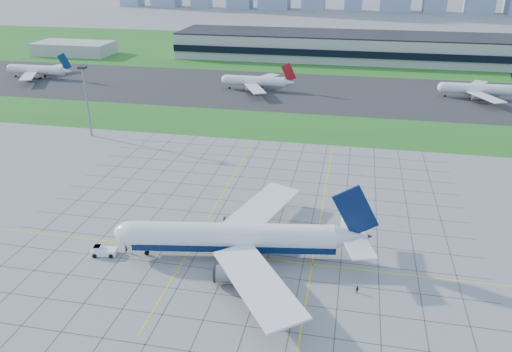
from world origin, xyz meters
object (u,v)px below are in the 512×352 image
(light_mast, at_px, (86,93))
(airliner, at_px, (236,238))
(crew_near, at_px, (126,249))
(crew_far, at_px, (357,290))
(distant_jet_0, at_px, (38,70))
(pushback_tug, at_px, (103,251))
(distant_jet_2, at_px, (478,89))
(distant_jet_1, at_px, (256,81))

(light_mast, xyz_separation_m, airliner, (71.04, -67.38, -11.21))
(light_mast, height_order, crew_near, light_mast)
(airliner, xyz_separation_m, crew_far, (26.61, -7.81, -4.18))
(crew_near, distance_m, distant_jet_0, 191.66)
(pushback_tug, relative_size, crew_near, 4.42)
(distant_jet_0, height_order, distant_jet_2, same)
(crew_far, bearing_deg, light_mast, 163.96)
(distant_jet_0, distance_m, distant_jet_2, 222.60)
(pushback_tug, height_order, crew_far, pushback_tug)
(airliner, bearing_deg, pushback_tug, -179.29)
(airliner, xyz_separation_m, distant_jet_1, (-24.64, 144.82, -0.49))
(light_mast, bearing_deg, distant_jet_1, 59.07)
(distant_jet_0, bearing_deg, distant_jet_1, -0.87)
(distant_jet_0, bearing_deg, distant_jet_2, 0.91)
(crew_far, xyz_separation_m, distant_jet_0, (-170.88, 154.46, 3.69))
(distant_jet_0, height_order, distant_jet_1, same)
(airliner, relative_size, distant_jet_2, 1.36)
(airliner, height_order, distant_jet_0, airliner)
(light_mast, height_order, distant_jet_1, light_mast)
(distant_jet_2, bearing_deg, light_mast, -150.99)
(light_mast, xyz_separation_m, distant_jet_1, (46.40, 77.44, -11.70))
(crew_near, xyz_separation_m, distant_jet_0, (-119.54, 149.77, 3.56))
(crew_near, height_order, crew_far, crew_near)
(airliner, height_order, distant_jet_2, airliner)
(pushback_tug, distance_m, crew_near, 5.02)
(pushback_tug, relative_size, distant_jet_0, 0.19)
(distant_jet_1, distance_m, distant_jet_2, 103.09)
(light_mast, distance_m, crew_far, 124.21)
(pushback_tug, distance_m, crew_far, 56.01)
(crew_near, height_order, distant_jet_0, distant_jet_0)
(pushback_tug, xyz_separation_m, distant_jet_0, (-114.94, 151.78, 3.49))
(crew_near, relative_size, distant_jet_1, 0.04)
(airliner, relative_size, distant_jet_1, 1.36)
(pushback_tug, height_order, distant_jet_0, distant_jet_0)
(crew_near, bearing_deg, crew_far, -75.80)
(pushback_tug, xyz_separation_m, crew_far, (55.94, -2.68, -0.20))
(distant_jet_0, bearing_deg, crew_near, -51.40)
(light_mast, bearing_deg, crew_far, -37.60)
(airliner, distance_m, crew_far, 28.05)
(distant_jet_1, bearing_deg, light_mast, -120.93)
(crew_far, xyz_separation_m, distant_jet_1, (-51.25, 152.63, 3.69))
(crew_near, xyz_separation_m, crew_far, (51.34, -4.69, -0.13))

